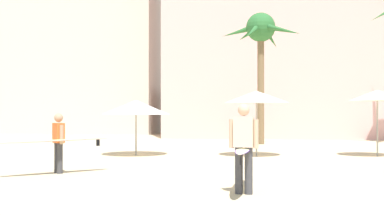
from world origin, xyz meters
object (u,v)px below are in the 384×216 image
(palm_tree_left, at_px, (261,36))
(cafe_umbrella_1, at_px, (377,95))
(person_far_right, at_px, (244,146))
(person_far_left, at_px, (57,140))
(cafe_umbrella_0, at_px, (136,107))
(cafe_umbrella_3, at_px, (256,97))

(palm_tree_left, xyz_separation_m, cafe_umbrella_1, (4.11, -6.73, -3.27))
(palm_tree_left, distance_m, person_far_right, 16.44)
(person_far_left, xyz_separation_m, person_far_right, (5.00, -2.69, 0.07))
(person_far_right, bearing_deg, cafe_umbrella_1, -17.84)
(palm_tree_left, distance_m, person_far_left, 15.03)
(cafe_umbrella_1, height_order, person_far_right, cafe_umbrella_1)
(palm_tree_left, height_order, cafe_umbrella_1, palm_tree_left)
(cafe_umbrella_0, height_order, cafe_umbrella_3, cafe_umbrella_3)
(cafe_umbrella_1, relative_size, person_far_right, 0.87)
(cafe_umbrella_3, height_order, person_far_right, cafe_umbrella_3)
(cafe_umbrella_3, bearing_deg, palm_tree_left, 87.14)
(cafe_umbrella_1, height_order, person_far_left, cafe_umbrella_1)
(cafe_umbrella_0, distance_m, cafe_umbrella_1, 9.06)
(cafe_umbrella_1, xyz_separation_m, person_far_left, (-9.89, -6.35, -1.38))
(cafe_umbrella_0, relative_size, person_far_left, 1.00)
(palm_tree_left, bearing_deg, person_far_left, -113.83)
(palm_tree_left, relative_size, cafe_umbrella_1, 2.73)
(cafe_umbrella_0, bearing_deg, person_far_right, -64.12)
(palm_tree_left, bearing_deg, cafe_umbrella_3, -92.86)
(palm_tree_left, distance_m, cafe_umbrella_3, 7.85)
(cafe_umbrella_0, relative_size, cafe_umbrella_3, 1.06)
(palm_tree_left, height_order, person_far_right, palm_tree_left)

